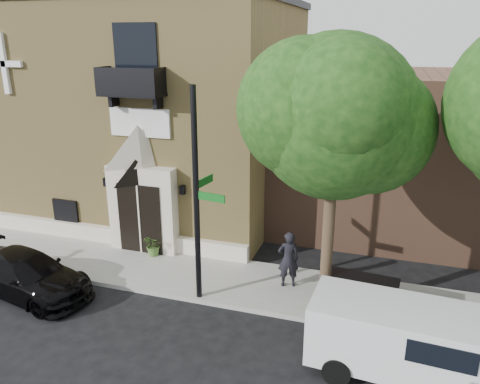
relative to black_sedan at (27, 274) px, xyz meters
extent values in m
plane|color=black|center=(3.08, 1.04, -0.66)|extent=(120.00, 120.00, 0.00)
cube|color=gray|center=(4.08, 2.54, -0.59)|extent=(42.00, 3.00, 0.15)
cube|color=tan|center=(0.08, 9.04, 3.84)|extent=(12.00, 10.00, 9.00)
cube|color=black|center=(0.08, 9.04, 8.49)|extent=(12.20, 10.20, 0.30)
cube|color=beige|center=(0.08, 3.92, -0.21)|extent=(12.00, 0.30, 0.60)
cube|color=beige|center=(2.08, 3.79, 1.09)|extent=(2.60, 0.55, 3.20)
pyramid|color=beige|center=(2.08, 3.79, 3.44)|extent=(2.60, 0.55, 1.50)
cube|color=black|center=(2.08, 3.50, 0.79)|extent=(1.70, 0.06, 2.60)
cube|color=beige|center=(2.08, 3.46, 0.79)|extent=(0.06, 0.04, 2.60)
cube|color=white|center=(2.08, 3.98, 4.24)|extent=(2.30, 0.10, 1.00)
cube|color=black|center=(2.08, 3.59, 5.24)|extent=(2.20, 0.90, 0.10)
cube|color=black|center=(2.08, 3.16, 5.69)|extent=(2.20, 0.06, 0.90)
cube|color=black|center=(1.03, 3.59, 5.69)|extent=(0.06, 0.90, 0.90)
cube|color=black|center=(3.13, 3.59, 5.69)|extent=(0.06, 0.90, 0.90)
cube|color=black|center=(2.08, 4.01, 6.44)|extent=(1.60, 0.08, 2.20)
cube|color=white|center=(-3.42, 3.96, 6.14)|extent=(0.22, 0.14, 2.20)
cube|color=white|center=(-3.42, 3.96, 6.14)|extent=(1.60, 0.14, 0.22)
cube|color=black|center=(-1.52, 3.99, 0.49)|extent=(1.10, 0.10, 1.00)
cube|color=#FF5E26|center=(-1.52, 4.02, 0.49)|extent=(0.85, 0.06, 0.75)
cube|color=black|center=(0.53, 3.92, 1.94)|extent=(0.18, 0.18, 0.32)
cube|color=black|center=(3.63, 3.92, 1.94)|extent=(0.18, 0.18, 0.32)
cylinder|color=#38281C|center=(9.08, 1.49, 1.59)|extent=(0.32, 0.32, 4.20)
sphere|color=#12360E|center=(9.08, 1.49, 5.16)|extent=(4.20, 4.20, 4.20)
sphere|color=#12360E|center=(9.88, 1.79, 4.86)|extent=(3.36, 3.36, 3.36)
sphere|color=#12360E|center=(8.38, 1.29, 5.36)|extent=(3.57, 3.57, 3.57)
sphere|color=#12360E|center=(9.28, 0.79, 5.56)|extent=(3.15, 3.15, 3.15)
imported|color=black|center=(0.00, 0.00, 0.00)|extent=(4.85, 2.68, 1.33)
cube|color=silver|center=(11.24, -0.42, 0.40)|extent=(4.55, 2.07, 1.51)
cube|color=black|center=(11.89, -1.36, 0.71)|extent=(1.42, 0.13, 0.53)
cylinder|color=black|center=(9.76, -1.16, -0.33)|extent=(0.69, 0.27, 0.67)
cylinder|color=black|center=(9.87, 0.52, -0.33)|extent=(0.69, 0.27, 0.67)
cylinder|color=black|center=(12.71, 0.33, -0.33)|extent=(0.69, 0.27, 0.67)
cylinder|color=black|center=(5.31, 1.24, 2.68)|extent=(0.17, 0.17, 6.39)
cube|color=#115E19|center=(5.78, 1.17, 2.79)|extent=(0.90, 0.18, 0.23)
cube|color=#115E19|center=(5.39, 1.72, 3.06)|extent=(0.18, 0.90, 0.23)
cylinder|color=red|center=(9.90, 1.37, -0.47)|extent=(0.39, 0.39, 0.09)
cylinder|color=red|center=(9.90, 1.37, -0.13)|extent=(0.28, 0.28, 0.59)
sphere|color=red|center=(9.90, 1.37, 0.20)|extent=(0.28, 0.28, 0.28)
cylinder|color=red|center=(9.90, 1.37, -0.08)|extent=(0.48, 0.13, 0.13)
cube|color=#0F3815|center=(10.11, 1.45, 0.05)|extent=(1.93, 1.20, 1.12)
cube|color=black|center=(10.11, 1.45, 0.66)|extent=(1.99, 1.26, 0.12)
imported|color=#4A722E|center=(2.66, 3.38, -0.11)|extent=(0.90, 0.84, 0.81)
imported|color=black|center=(7.76, 2.72, 0.41)|extent=(0.78, 0.64, 1.85)
camera|label=1|loc=(10.36, -10.44, 7.06)|focal=35.00mm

